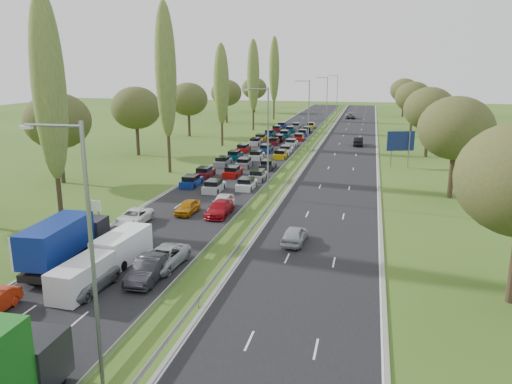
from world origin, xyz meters
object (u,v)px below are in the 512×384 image
Objects in this scene: blue_lorry at (65,242)px; direction_sign at (401,143)px; near_car_2 at (134,217)px; white_van_rear at (124,246)px; white_van_front at (84,276)px; info_sign at (94,208)px.

blue_lorry is 50.73m from direction_sign.
near_car_2 is 8.86m from white_van_rear.
white_van_rear is 1.04× the size of direction_sign.
white_van_front is 52.15m from direction_sign.
near_car_2 is 3.86m from info_sign.
blue_lorry reaches higher than white_van_rear.
blue_lorry is 1.57× the size of white_van_rear.
info_sign is at bearing 135.24° from white_van_rear.
info_sign is (-7.11, 7.98, 0.26)m from white_van_rear.
white_van_front is at bearing -47.24° from blue_lorry.
info_sign is 0.40× the size of direction_sign.
near_car_2 is at bearing 85.96° from blue_lorry.
direction_sign is (21.65, 47.38, 2.53)m from white_van_front.
direction_sign is at bearing 49.69° from info_sign.
white_van_rear reaches higher than near_car_2.
white_van_front is 5.45m from white_van_rear.
info_sign reaches higher than near_car_2.
info_sign is (-7.15, 13.43, 0.33)m from white_van_front.
white_van_front is at bearing -61.96° from info_sign.
white_van_front reaches higher than near_car_2.
near_car_2 is 0.94× the size of direction_sign.
white_van_rear is (3.32, -8.21, 0.41)m from near_car_2.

